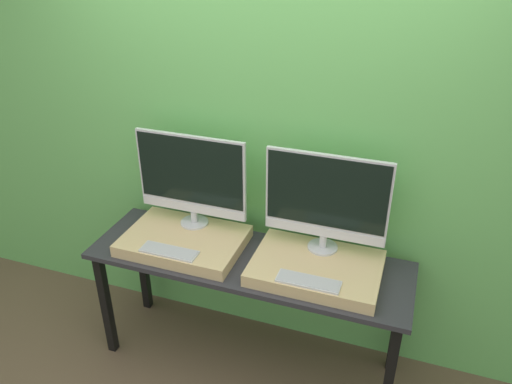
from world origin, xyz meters
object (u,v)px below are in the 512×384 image
object	(u,v)px
monitor_right	(326,199)
keyboard_left	(169,251)
monitor_left	(191,177)
keyboard_right	(308,281)

from	to	relation	value
monitor_right	keyboard_left	bearing A→B (deg)	-157.83
keyboard_left	monitor_right	world-z (taller)	monitor_right
monitor_left	keyboard_right	world-z (taller)	monitor_left
monitor_right	keyboard_right	world-z (taller)	monitor_right
monitor_left	monitor_right	world-z (taller)	same
monitor_left	keyboard_left	xyz separation A→B (m)	(0.00, -0.32, -0.30)
monitor_right	keyboard_right	bearing A→B (deg)	-90.00
monitor_right	keyboard_right	xyz separation A→B (m)	(-0.00, -0.32, -0.30)
keyboard_right	monitor_right	bearing A→B (deg)	90.00
monitor_right	monitor_left	bearing A→B (deg)	180.00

